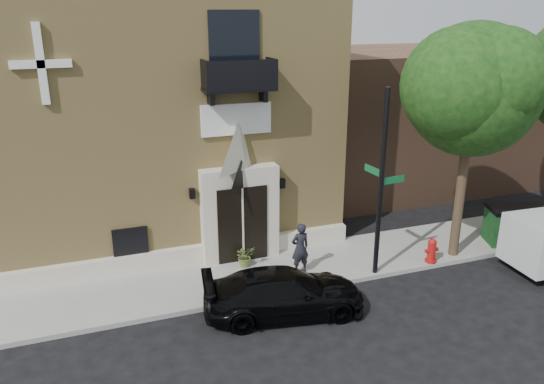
# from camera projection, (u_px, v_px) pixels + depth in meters

# --- Properties ---
(ground) EXTENTS (120.00, 120.00, 0.00)m
(ground) POSITION_uv_depth(u_px,v_px,m) (298.00, 294.00, 16.15)
(ground) COLOR black
(ground) RESTS_ON ground
(sidewalk) EXTENTS (42.00, 3.00, 0.15)m
(sidewalk) POSITION_uv_depth(u_px,v_px,m) (309.00, 265.00, 17.78)
(sidewalk) COLOR gray
(sidewalk) RESTS_ON ground
(church) EXTENTS (12.20, 11.01, 9.30)m
(church) POSITION_uv_depth(u_px,v_px,m) (152.00, 105.00, 20.73)
(church) COLOR tan
(church) RESTS_ON ground
(neighbour_building) EXTENTS (18.00, 8.00, 6.40)m
(neighbour_building) POSITION_uv_depth(u_px,v_px,m) (449.00, 113.00, 26.95)
(neighbour_building) COLOR brown
(neighbour_building) RESTS_ON ground
(street_tree_left) EXTENTS (4.97, 4.38, 7.77)m
(street_tree_left) POSITION_uv_depth(u_px,v_px,m) (476.00, 89.00, 16.47)
(street_tree_left) COLOR #38281C
(street_tree_left) RESTS_ON sidewalk
(black_sedan) EXTENTS (4.80, 2.55, 1.32)m
(black_sedan) POSITION_uv_depth(u_px,v_px,m) (284.00, 293.00, 14.90)
(black_sedan) COLOR black
(black_sedan) RESTS_ON ground
(street_sign) EXTENTS (0.97, 0.94, 5.95)m
(street_sign) POSITION_uv_depth(u_px,v_px,m) (381.00, 184.00, 16.21)
(street_sign) COLOR black
(street_sign) RESTS_ON sidewalk
(fire_hydrant) EXTENTS (0.49, 0.39, 0.85)m
(fire_hydrant) POSITION_uv_depth(u_px,v_px,m) (432.00, 251.00, 17.71)
(fire_hydrant) COLOR #AA1412
(fire_hydrant) RESTS_ON sidewalk
(dumpster) EXTENTS (2.35, 1.81, 1.35)m
(dumpster) POSITION_uv_depth(u_px,v_px,m) (516.00, 225.00, 19.14)
(dumpster) COLOR #0E3415
(dumpster) RESTS_ON sidewalk
(planter) EXTENTS (0.74, 0.67, 0.72)m
(planter) POSITION_uv_depth(u_px,v_px,m) (245.00, 256.00, 17.46)
(planter) COLOR #5A6D34
(planter) RESTS_ON sidewalk
(pedestrian_near) EXTENTS (0.65, 0.46, 1.70)m
(pedestrian_near) POSITION_uv_depth(u_px,v_px,m) (300.00, 248.00, 16.89)
(pedestrian_near) COLOR black
(pedestrian_near) RESTS_ON sidewalk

